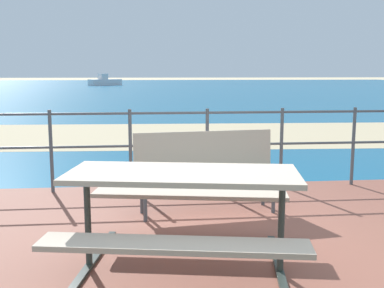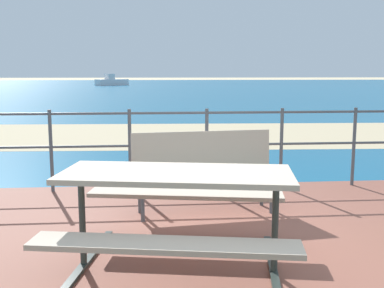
% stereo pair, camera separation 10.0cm
% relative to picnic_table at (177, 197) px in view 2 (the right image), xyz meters
% --- Properties ---
extents(ground_plane, '(240.00, 240.00, 0.00)m').
position_rel_picnic_table_xyz_m(ground_plane, '(0.52, 0.13, -0.64)').
color(ground_plane, beige).
extents(patio_paving, '(6.40, 5.20, 0.06)m').
position_rel_picnic_table_xyz_m(patio_paving, '(0.52, 0.13, -0.61)').
color(patio_paving, brown).
rests_on(patio_paving, ground).
extents(sea_water, '(90.00, 90.00, 0.01)m').
position_rel_picnic_table_xyz_m(sea_water, '(0.52, 40.13, -0.64)').
color(sea_water, '#145B84').
rests_on(sea_water, ground).
extents(beach_strip, '(54.16, 7.16, 0.01)m').
position_rel_picnic_table_xyz_m(beach_strip, '(0.52, 8.15, -0.64)').
color(beach_strip, tan).
rests_on(beach_strip, ground).
extents(picnic_table, '(1.94, 1.76, 0.78)m').
position_rel_picnic_table_xyz_m(picnic_table, '(0.00, 0.00, 0.00)').
color(picnic_table, tan).
rests_on(picnic_table, patio_paving).
extents(park_bench, '(1.58, 0.59, 0.87)m').
position_rel_picnic_table_xyz_m(park_bench, '(0.38, 1.52, -0.05)').
color(park_bench, tan).
rests_on(park_bench, patio_paving).
extents(railing_fence, '(5.94, 0.04, 1.04)m').
position_rel_picnic_table_xyz_m(railing_fence, '(0.52, 2.51, 0.06)').
color(railing_fence, '#4C5156').
rests_on(railing_fence, patio_paving).
extents(boat_mid, '(3.93, 3.62, 1.33)m').
position_rel_picnic_table_xyz_m(boat_mid, '(-4.63, 50.40, -0.20)').
color(boat_mid, silver).
rests_on(boat_mid, sea_water).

